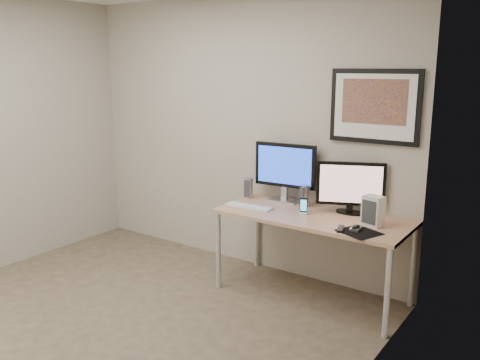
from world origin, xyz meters
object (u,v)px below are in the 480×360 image
(phone_dock, at_px, (304,206))
(keyboard, at_px, (249,206))
(framed_art, at_px, (374,106))
(speaker_right, at_px, (305,196))
(monitor_tv, at_px, (351,186))
(monitor_large, at_px, (285,170))
(speaker_left, at_px, (249,188))
(desk, at_px, (313,222))
(fan_unit, at_px, (373,211))

(phone_dock, bearing_deg, keyboard, 166.46)
(framed_art, relative_size, speaker_right, 3.94)
(framed_art, distance_m, phone_dock, 0.99)
(framed_art, xyz_separation_m, monitor_tv, (-0.12, -0.12, -0.66))
(monitor_large, bearing_deg, framed_art, 1.56)
(framed_art, bearing_deg, speaker_right, -166.05)
(speaker_left, relative_size, phone_dock, 1.38)
(desk, distance_m, phone_dock, 0.16)
(speaker_left, relative_size, fan_unit, 0.82)
(phone_dock, height_order, fan_unit, fan_unit)
(framed_art, xyz_separation_m, phone_dock, (-0.43, -0.36, -0.82))
(monitor_large, distance_m, keyboard, 0.49)
(framed_art, bearing_deg, fan_unit, -64.20)
(fan_unit, bearing_deg, monitor_large, 178.54)
(framed_art, relative_size, speaker_left, 3.91)
(keyboard, bearing_deg, speaker_left, 121.91)
(desk, xyz_separation_m, phone_dock, (-0.08, -0.03, 0.14))
(monitor_large, bearing_deg, desk, -35.32)
(desk, relative_size, speaker_left, 8.33)
(speaker_right, bearing_deg, phone_dock, -40.73)
(framed_art, bearing_deg, monitor_tv, -133.80)
(speaker_left, height_order, keyboard, speaker_left)
(desk, distance_m, monitor_large, 0.60)
(desk, bearing_deg, phone_dock, -161.09)
(monitor_tv, xyz_separation_m, keyboard, (-0.80, -0.32, -0.23))
(speaker_left, xyz_separation_m, fan_unit, (1.26, -0.15, 0.02))
(monitor_large, height_order, speaker_left, monitor_large)
(speaker_left, xyz_separation_m, phone_dock, (0.67, -0.18, -0.03))
(monitor_large, height_order, monitor_tv, monitor_large)
(speaker_left, bearing_deg, framed_art, 1.26)
(monitor_tv, height_order, keyboard, monitor_tv)
(speaker_right, height_order, phone_dock, speaker_right)
(monitor_large, distance_m, speaker_right, 0.31)
(monitor_tv, bearing_deg, keyboard, 178.97)
(speaker_left, bearing_deg, desk, -19.51)
(desk, height_order, phone_dock, phone_dock)
(desk, height_order, fan_unit, fan_unit)
(monitor_tv, bearing_deg, phone_dock, -165.93)
(framed_art, relative_size, phone_dock, 5.41)
(phone_dock, distance_m, fan_unit, 0.59)
(framed_art, xyz_separation_m, monitor_large, (-0.77, -0.09, -0.60))
(framed_art, xyz_separation_m, fan_unit, (0.16, -0.32, -0.77))
(monitor_tv, distance_m, speaker_right, 0.44)
(desk, relative_size, monitor_large, 2.73)
(speaker_right, height_order, fan_unit, fan_unit)
(keyboard, bearing_deg, fan_unit, 4.59)
(desk, xyz_separation_m, monitor_tv, (0.23, 0.21, 0.30))
(speaker_right, bearing_deg, monitor_large, -166.22)
(speaker_left, bearing_deg, speaker_right, -3.38)
(desk, relative_size, phone_dock, 11.53)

